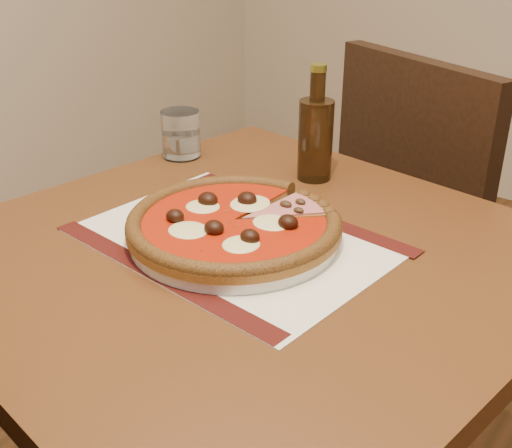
{
  "coord_description": "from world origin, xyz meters",
  "views": [
    {
      "loc": [
        -0.29,
        0.22,
        1.2
      ],
      "look_at": [
        -0.79,
        0.88,
        0.78
      ],
      "focal_mm": 45.0,
      "sensor_mm": 36.0,
      "label": 1
    }
  ],
  "objects_px": {
    "plate": "(234,234)",
    "bottle": "(316,136)",
    "table": "(248,306)",
    "pizza": "(234,222)",
    "water_glass": "(181,134)",
    "chair_far": "(436,223)"
  },
  "relations": [
    {
      "from": "chair_far",
      "to": "bottle",
      "type": "xyz_separation_m",
      "value": [
        -0.09,
        -0.41,
        0.31
      ]
    },
    {
      "from": "plate",
      "to": "water_glass",
      "type": "bearing_deg",
      "value": 145.4
    },
    {
      "from": "chair_far",
      "to": "plate",
      "type": "xyz_separation_m",
      "value": [
        -0.05,
        -0.68,
        0.24
      ]
    },
    {
      "from": "bottle",
      "to": "table",
      "type": "bearing_deg",
      "value": -76.53
    },
    {
      "from": "table",
      "to": "water_glass",
      "type": "relative_size",
      "value": 9.94
    },
    {
      "from": "pizza",
      "to": "bottle",
      "type": "height_order",
      "value": "bottle"
    },
    {
      "from": "table",
      "to": "bottle",
      "type": "bearing_deg",
      "value": 103.47
    },
    {
      "from": "pizza",
      "to": "water_glass",
      "type": "bearing_deg",
      "value": 145.35
    },
    {
      "from": "pizza",
      "to": "plate",
      "type": "bearing_deg",
      "value": 69.8
    },
    {
      "from": "table",
      "to": "plate",
      "type": "bearing_deg",
      "value": 169.61
    },
    {
      "from": "pizza",
      "to": "chair_far",
      "type": "bearing_deg",
      "value": 85.68
    },
    {
      "from": "table",
      "to": "water_glass",
      "type": "distance_m",
      "value": 0.42
    },
    {
      "from": "chair_far",
      "to": "table",
      "type": "bearing_deg",
      "value": 109.69
    },
    {
      "from": "water_glass",
      "to": "bottle",
      "type": "height_order",
      "value": "bottle"
    },
    {
      "from": "table",
      "to": "bottle",
      "type": "xyz_separation_m",
      "value": [
        -0.07,
        0.28,
        0.18
      ]
    },
    {
      "from": "plate",
      "to": "water_glass",
      "type": "height_order",
      "value": "water_glass"
    },
    {
      "from": "plate",
      "to": "bottle",
      "type": "bearing_deg",
      "value": 97.9
    },
    {
      "from": "pizza",
      "to": "water_glass",
      "type": "distance_m",
      "value": 0.37
    },
    {
      "from": "chair_far",
      "to": "bottle",
      "type": "distance_m",
      "value": 0.52
    },
    {
      "from": "table",
      "to": "pizza",
      "type": "distance_m",
      "value": 0.14
    },
    {
      "from": "bottle",
      "to": "chair_far",
      "type": "bearing_deg",
      "value": 77.59
    },
    {
      "from": "table",
      "to": "chair_far",
      "type": "bearing_deg",
      "value": 88.13
    }
  ]
}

